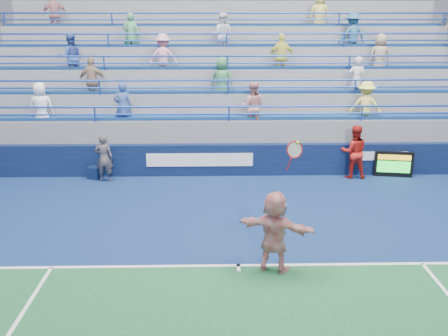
{
  "coord_description": "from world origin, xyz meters",
  "views": [
    {
      "loc": [
        -0.53,
        -9.85,
        5.34
      ],
      "look_at": [
        -0.26,
        2.5,
        1.5
      ],
      "focal_mm": 40.0,
      "sensor_mm": 36.0,
      "label": 1
    }
  ],
  "objects_px": {
    "serve_speed_board": "(393,164)",
    "judge_chair": "(95,171)",
    "ball_girl": "(354,152)",
    "tennis_player": "(275,232)",
    "line_judge": "(104,158)"
  },
  "relations": [
    {
      "from": "serve_speed_board",
      "to": "line_judge",
      "type": "distance_m",
      "value": 9.72
    },
    {
      "from": "tennis_player",
      "to": "ball_girl",
      "type": "bearing_deg",
      "value": 61.58
    },
    {
      "from": "line_judge",
      "to": "ball_girl",
      "type": "bearing_deg",
      "value": -177.7
    },
    {
      "from": "ball_girl",
      "to": "tennis_player",
      "type": "bearing_deg",
      "value": 66.52
    },
    {
      "from": "serve_speed_board",
      "to": "judge_chair",
      "type": "height_order",
      "value": "serve_speed_board"
    },
    {
      "from": "tennis_player",
      "to": "line_judge",
      "type": "bearing_deg",
      "value": 128.65
    },
    {
      "from": "judge_chair",
      "to": "line_judge",
      "type": "bearing_deg",
      "value": -38.67
    },
    {
      "from": "judge_chair",
      "to": "line_judge",
      "type": "relative_size",
      "value": 0.47
    },
    {
      "from": "serve_speed_board",
      "to": "tennis_player",
      "type": "bearing_deg",
      "value": -127.1
    },
    {
      "from": "judge_chair",
      "to": "ball_girl",
      "type": "relative_size",
      "value": 0.41
    },
    {
      "from": "serve_speed_board",
      "to": "judge_chair",
      "type": "xyz_separation_m",
      "value": [
        -10.1,
        0.06,
        -0.2
      ]
    },
    {
      "from": "serve_speed_board",
      "to": "tennis_player",
      "type": "distance_m",
      "value": 8.0
    },
    {
      "from": "ball_girl",
      "to": "serve_speed_board",
      "type": "bearing_deg",
      "value": -172.87
    },
    {
      "from": "tennis_player",
      "to": "line_judge",
      "type": "xyz_separation_m",
      "value": [
        -4.89,
        6.11,
        -0.11
      ]
    },
    {
      "from": "serve_speed_board",
      "to": "ball_girl",
      "type": "relative_size",
      "value": 0.71
    }
  ]
}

